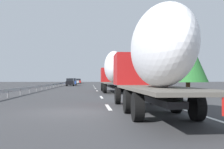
% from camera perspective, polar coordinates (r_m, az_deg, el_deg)
% --- Properties ---
extents(ground_plane, '(260.00, 260.00, 0.00)m').
position_cam_1_polar(ground_plane, '(52.77, -5.65, -2.72)').
color(ground_plane, '#38383A').
extents(lane_stripe_0, '(3.20, 0.20, 0.01)m').
position_cam_1_polar(lane_stripe_0, '(14.85, -0.80, -6.91)').
color(lane_stripe_0, white).
rests_on(lane_stripe_0, ground_plane).
extents(lane_stripe_1, '(3.20, 0.20, 0.01)m').
position_cam_1_polar(lane_stripe_1, '(23.18, -2.25, -4.81)').
color(lane_stripe_1, white).
rests_on(lane_stripe_1, ground_plane).
extents(lane_stripe_2, '(3.20, 0.20, 0.01)m').
position_cam_1_polar(lane_stripe_2, '(36.65, -3.20, -3.44)').
color(lane_stripe_2, white).
rests_on(lane_stripe_2, ground_plane).
extents(lane_stripe_3, '(3.20, 0.20, 0.01)m').
position_cam_1_polar(lane_stripe_3, '(46.39, -3.54, -2.95)').
color(lane_stripe_3, white).
rests_on(lane_stripe_3, ground_plane).
extents(lane_stripe_4, '(3.20, 0.20, 0.01)m').
position_cam_1_polar(lane_stripe_4, '(55.42, -3.75, -2.64)').
color(lane_stripe_4, white).
rests_on(lane_stripe_4, ground_plane).
extents(lane_stripe_5, '(3.20, 0.20, 0.01)m').
position_cam_1_polar(lane_stripe_5, '(66.12, -3.92, -2.39)').
color(lane_stripe_5, white).
rests_on(lane_stripe_5, ground_plane).
extents(lane_stripe_6, '(3.20, 0.20, 0.01)m').
position_cam_1_polar(lane_stripe_6, '(73.54, -4.01, -2.26)').
color(lane_stripe_6, white).
rests_on(lane_stripe_6, ground_plane).
extents(edge_line_right, '(110.00, 0.20, 0.01)m').
position_cam_1_polar(edge_line_right, '(57.95, -0.13, -2.58)').
color(edge_line_right, white).
rests_on(edge_line_right, ground_plane).
extents(truck_lead, '(12.74, 2.55, 4.82)m').
position_cam_1_polar(truck_lead, '(32.30, 0.23, 0.98)').
color(truck_lead, '#B21919').
rests_on(truck_lead, ground_plane).
extents(truck_trailing, '(12.57, 2.55, 4.46)m').
position_cam_1_polar(truck_trailing, '(12.25, 8.61, 3.49)').
color(truck_trailing, '#B21919').
rests_on(truck_trailing, ground_plane).
extents(car_blue_sedan, '(4.31, 1.74, 1.86)m').
position_cam_1_polar(car_blue_sedan, '(72.78, -8.23, -1.53)').
color(car_blue_sedan, '#28479E').
rests_on(car_blue_sedan, ground_plane).
extents(car_silver_hatch, '(4.71, 1.75, 1.82)m').
position_cam_1_polar(car_silver_hatch, '(97.87, -7.50, -1.42)').
color(car_silver_hatch, '#ADB2B7').
rests_on(car_silver_hatch, ground_plane).
extents(car_black_suv, '(4.58, 1.82, 1.79)m').
position_cam_1_polar(car_black_suv, '(64.72, -8.84, -1.60)').
color(car_black_suv, black).
rests_on(car_black_suv, ground_plane).
extents(car_red_compact, '(4.62, 1.90, 1.88)m').
position_cam_1_polar(car_red_compact, '(106.41, -7.08, -1.38)').
color(car_red_compact, red).
rests_on(car_red_compact, ground_plane).
extents(road_sign, '(0.10, 0.90, 2.94)m').
position_cam_1_polar(road_sign, '(55.04, 1.38, -0.53)').
color(road_sign, gray).
rests_on(road_sign, ground_plane).
extents(tree_0, '(3.46, 3.46, 5.43)m').
position_cam_1_polar(tree_0, '(25.31, 15.87, 3.12)').
color(tree_0, '#472D19').
rests_on(tree_0, ground_plane).
extents(tree_1, '(3.71, 3.71, 6.75)m').
position_cam_1_polar(tree_1, '(48.12, 7.78, 2.26)').
color(tree_1, '#472D19').
rests_on(tree_1, ground_plane).
extents(tree_2, '(2.56, 2.56, 7.02)m').
position_cam_1_polar(tree_2, '(86.86, 1.66, 0.83)').
color(tree_2, '#472D19').
rests_on(tree_2, ground_plane).
extents(tree_3, '(3.26, 3.26, 5.97)m').
position_cam_1_polar(tree_3, '(32.22, 15.58, 2.93)').
color(tree_3, '#472D19').
rests_on(tree_3, ground_plane).
extents(guardrail_median, '(94.00, 0.10, 0.76)m').
position_cam_1_polar(guardrail_median, '(56.16, -11.74, -2.01)').
color(guardrail_median, '#9EA0A5').
rests_on(guardrail_median, ground_plane).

